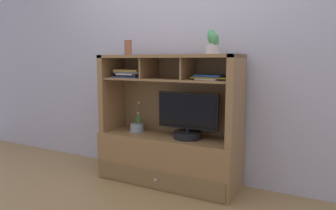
% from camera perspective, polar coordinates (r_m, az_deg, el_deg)
% --- Properties ---
extents(floor_plane, '(6.00, 6.00, 0.02)m').
position_cam_1_polar(floor_plane, '(3.23, 0.00, -13.76)').
color(floor_plane, '#967548').
rests_on(floor_plane, ground).
extents(back_wall, '(6.00, 0.02, 2.80)m').
position_cam_1_polar(back_wall, '(3.23, 2.21, 11.79)').
color(back_wall, '#ADABBD').
rests_on(back_wall, ground).
extents(media_console, '(1.38, 0.49, 1.24)m').
position_cam_1_polar(media_console, '(3.11, 0.07, -6.84)').
color(media_console, olive).
rests_on(media_console, ground).
extents(tv_monitor, '(0.60, 0.26, 0.43)m').
position_cam_1_polar(tv_monitor, '(2.94, 3.54, -2.77)').
color(tv_monitor, black).
rests_on(tv_monitor, media_console).
extents(potted_orchid, '(0.16, 0.16, 0.31)m').
position_cam_1_polar(potted_orchid, '(3.28, -5.57, -3.96)').
color(potted_orchid, '#89999D').
rests_on(potted_orchid, media_console).
extents(magazine_stack_left, '(0.31, 0.24, 0.08)m').
position_cam_1_polar(magazine_stack_left, '(3.23, -6.80, 5.65)').
color(magazine_stack_left, navy).
rests_on(magazine_stack_left, media_console).
extents(magazine_stack_centre, '(0.35, 0.29, 0.04)m').
position_cam_1_polar(magazine_stack_centre, '(2.85, 7.90, 4.99)').
color(magazine_stack_centre, beige).
rests_on(magazine_stack_centre, media_console).
extents(potted_succulent, '(0.14, 0.14, 0.21)m').
position_cam_1_polar(potted_succulent, '(2.80, 8.10, 11.02)').
color(potted_succulent, beige).
rests_on(potted_succulent, media_console).
extents(ceramic_vase, '(0.08, 0.08, 0.15)m').
position_cam_1_polar(ceramic_vase, '(3.23, -7.19, 10.21)').
color(ceramic_vase, brown).
rests_on(ceramic_vase, media_console).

